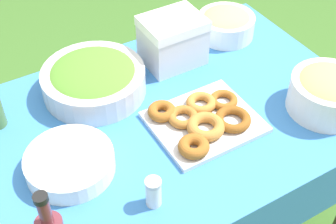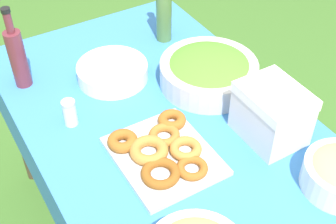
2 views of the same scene
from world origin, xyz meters
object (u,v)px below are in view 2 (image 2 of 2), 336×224
(olive_oil_bottle, at_px, (164,12))
(cooler_box, at_px, (272,114))
(plate_stack, at_px, (113,72))
(salad_bowl, at_px, (209,71))
(wine_bottle, at_px, (17,56))
(donut_platter, at_px, (162,151))

(olive_oil_bottle, distance_m, cooler_box, 0.67)
(plate_stack, distance_m, olive_oil_bottle, 0.34)
(plate_stack, height_order, olive_oil_bottle, olive_oil_bottle)
(salad_bowl, relative_size, wine_bottle, 1.14)
(donut_platter, height_order, olive_oil_bottle, olive_oil_bottle)
(donut_platter, relative_size, plate_stack, 1.28)
(plate_stack, xyz_separation_m, cooler_box, (-0.53, -0.30, 0.06))
(salad_bowl, bearing_deg, plate_stack, 54.42)
(donut_platter, height_order, wine_bottle, wine_bottle)
(salad_bowl, relative_size, donut_platter, 1.06)
(salad_bowl, distance_m, cooler_box, 0.33)
(wine_bottle, bearing_deg, cooler_box, -138.14)
(olive_oil_bottle, relative_size, wine_bottle, 1.03)
(plate_stack, xyz_separation_m, olive_oil_bottle, (0.13, -0.30, 0.10))
(salad_bowl, bearing_deg, wine_bottle, 59.45)
(salad_bowl, xyz_separation_m, donut_platter, (-0.23, 0.33, -0.03))
(wine_bottle, relative_size, cooler_box, 1.45)
(plate_stack, height_order, cooler_box, cooler_box)
(wine_bottle, distance_m, cooler_box, 0.90)
(olive_oil_bottle, height_order, cooler_box, olive_oil_bottle)
(cooler_box, bearing_deg, donut_platter, 74.89)
(donut_platter, relative_size, wine_bottle, 1.07)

